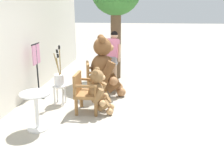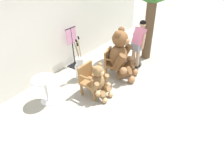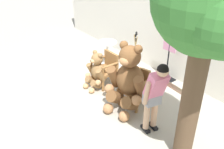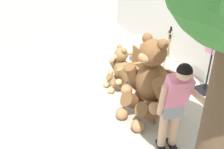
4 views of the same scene
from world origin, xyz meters
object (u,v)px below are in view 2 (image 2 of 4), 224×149
(person_visitor, at_px, (139,41))
(round_side_table, at_px, (45,88))
(white_stool, at_px, (81,69))
(brush_bucket, at_px, (80,61))
(wooden_chair_left, at_px, (91,79))
(teddy_bear_small, at_px, (99,82))
(wooden_chair_right, at_px, (113,62))
(clothing_display_stand, at_px, (73,47))
(teddy_bear_large, at_px, (121,55))

(person_visitor, distance_m, round_side_table, 3.17)
(white_stool, xyz_separation_m, brush_bucket, (-0.00, -0.00, 0.28))
(wooden_chair_left, relative_size, white_stool, 1.87)
(wooden_chair_left, height_order, round_side_table, wooden_chair_left)
(teddy_bear_small, height_order, white_stool, teddy_bear_small)
(brush_bucket, distance_m, round_side_table, 1.28)
(wooden_chair_right, xyz_separation_m, round_side_table, (-2.01, 0.72, -0.01))
(wooden_chair_left, relative_size, brush_bucket, 0.92)
(white_stool, height_order, clothing_display_stand, clothing_display_stand)
(wooden_chair_left, bearing_deg, brush_bucket, 62.93)
(white_stool, xyz_separation_m, clothing_display_stand, (0.46, 0.71, 0.36))
(wooden_chair_left, distance_m, teddy_bear_large, 1.20)
(person_visitor, bearing_deg, teddy_bear_large, 172.77)
(round_side_table, bearing_deg, teddy_bear_small, -48.05)
(brush_bucket, xyz_separation_m, clothing_display_stand, (0.46, 0.71, 0.08))
(teddy_bear_large, height_order, teddy_bear_small, teddy_bear_large)
(clothing_display_stand, bearing_deg, wooden_chair_left, -120.18)
(teddy_bear_small, height_order, brush_bucket, brush_bucket)
(teddy_bear_large, height_order, person_visitor, person_visitor)
(teddy_bear_small, xyz_separation_m, white_stool, (0.36, 0.99, -0.13))
(person_visitor, bearing_deg, clothing_display_stand, 124.26)
(person_visitor, relative_size, brush_bucket, 1.67)
(clothing_display_stand, bearing_deg, wooden_chair_right, -78.57)
(white_stool, distance_m, clothing_display_stand, 0.92)
(teddy_bear_large, distance_m, white_stool, 1.30)
(wooden_chair_right, distance_m, teddy_bear_large, 0.40)
(teddy_bear_large, xyz_separation_m, brush_bucket, (-0.78, 0.95, -0.12))
(wooden_chair_right, bearing_deg, teddy_bear_large, -82.27)
(round_side_table, bearing_deg, clothing_display_stand, 21.53)
(wooden_chair_left, bearing_deg, white_stool, 62.86)
(person_visitor, bearing_deg, wooden_chair_left, 169.48)
(teddy_bear_large, relative_size, person_visitor, 1.00)
(teddy_bear_small, bearing_deg, round_side_table, 131.95)
(wooden_chair_left, xyz_separation_m, teddy_bear_large, (1.13, -0.26, 0.30))
(wooden_chair_left, relative_size, wooden_chair_right, 1.00)
(person_visitor, height_order, white_stool, person_visitor)
(teddy_bear_large, xyz_separation_m, teddy_bear_small, (-1.13, -0.03, -0.28))
(teddy_bear_small, relative_size, round_side_table, 1.37)
(brush_bucket, xyz_separation_m, round_side_table, (-1.26, 0.03, -0.19))
(person_visitor, xyz_separation_m, brush_bucket, (-1.67, 1.07, -0.28))
(teddy_bear_small, relative_size, white_stool, 2.15)
(wooden_chair_right, xyz_separation_m, teddy_bear_small, (-1.10, -0.29, 0.02))
(white_stool, bearing_deg, teddy_bear_small, -109.79)
(teddy_bear_small, xyz_separation_m, round_side_table, (-0.91, 1.01, -0.04))
(wooden_chair_right, bearing_deg, teddy_bear_small, -165.06)
(teddy_bear_large, bearing_deg, wooden_chair_left, 166.95)
(teddy_bear_large, height_order, white_stool, teddy_bear_large)
(teddy_bear_small, bearing_deg, clothing_display_stand, 64.34)
(teddy_bear_small, distance_m, brush_bucket, 1.06)
(teddy_bear_large, height_order, brush_bucket, teddy_bear_large)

